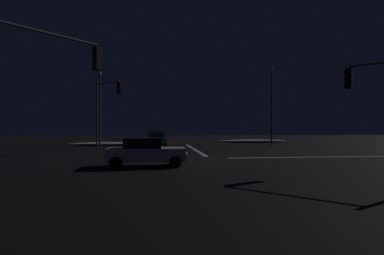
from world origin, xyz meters
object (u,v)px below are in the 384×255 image
at_px(sedan_silver, 155,138).
at_px(sedan_blue, 154,135).
at_px(streetlamp_left_near, 100,103).
at_px(sedan_gray, 158,136).
at_px(streetlamp_right_near, 271,101).
at_px(sedan_red, 155,137).
at_px(sedan_white_crossing, 146,152).
at_px(sedan_green, 157,140).
at_px(traffic_signal_nw, 106,102).
at_px(traffic_signal_sw, 44,73).

relative_size(sedan_silver, sedan_blue, 1.00).
relative_size(sedan_silver, streetlamp_left_near, 0.51).
xyz_separation_m(sedan_gray, streetlamp_right_near, (13.71, -14.40, 4.57)).
distance_m(sedan_red, sedan_white_crossing, 26.30).
bearing_deg(streetlamp_left_near, sedan_white_crossing, -72.35).
height_order(sedan_green, sedan_silver, same).
distance_m(sedan_white_crossing, traffic_signal_nw, 13.50).
bearing_deg(streetlamp_left_near, sedan_gray, 65.69).
distance_m(sedan_gray, traffic_signal_sw, 37.55).
height_order(traffic_signal_sw, traffic_signal_nw, traffic_signal_nw).
bearing_deg(traffic_signal_nw, sedan_white_crossing, -71.18).
distance_m(traffic_signal_sw, streetlamp_right_near, 29.12).
distance_m(sedan_blue, traffic_signal_sw, 42.85).
distance_m(sedan_blue, traffic_signal_nw, 26.61).
distance_m(sedan_green, streetlamp_right_near, 14.82).
bearing_deg(streetlamp_right_near, sedan_white_crossing, -127.80).
height_order(sedan_blue, traffic_signal_nw, traffic_signal_nw).
height_order(traffic_signal_nw, streetlamp_right_near, streetlamp_right_near).
bearing_deg(streetlamp_right_near, traffic_signal_sw, -128.72).
height_order(sedan_gray, sedan_white_crossing, same).
xyz_separation_m(sedan_blue, streetlamp_left_near, (-5.91, -19.82, 4.12)).
bearing_deg(sedan_gray, sedan_red, -93.59).
distance_m(sedan_silver, sedan_gray, 11.99).
relative_size(sedan_silver, traffic_signal_nw, 0.65).
bearing_deg(sedan_silver, sedan_blue, 90.78).
bearing_deg(traffic_signal_sw, sedan_gray, 83.09).
height_order(sedan_green, streetlamp_left_near, streetlamp_left_near).
xyz_separation_m(traffic_signal_sw, streetlamp_left_near, (-2.01, 22.71, 0.59)).
bearing_deg(sedan_green, sedan_white_crossing, -92.08).
distance_m(sedan_green, sedan_white_crossing, 15.46).
bearing_deg(sedan_silver, sedan_white_crossing, -90.74).
bearing_deg(sedan_blue, sedan_silver, -89.22).
bearing_deg(sedan_red, traffic_signal_sw, -97.62).
bearing_deg(traffic_signal_nw, streetlamp_left_near, 105.31).
distance_m(sedan_silver, traffic_signal_nw, 10.38).
relative_size(sedan_gray, sedan_white_crossing, 1.00).
bearing_deg(sedan_white_crossing, sedan_silver, 89.26).
bearing_deg(sedan_gray, traffic_signal_sw, -96.91).
distance_m(sedan_green, traffic_signal_sw, 20.47).
relative_size(sedan_white_crossing, traffic_signal_sw, 0.69).
height_order(sedan_red, streetlamp_left_near, streetlamp_left_near).
distance_m(sedan_silver, sedan_blue, 17.41).
bearing_deg(sedan_green, sedan_blue, 91.33).
xyz_separation_m(sedan_gray, sedan_blue, (-0.59, 5.42, 0.00)).
bearing_deg(sedan_blue, streetlamp_right_near, -54.18).
xyz_separation_m(sedan_silver, traffic_signal_sw, (-4.14, -25.12, 3.53)).
relative_size(sedan_silver, sedan_gray, 1.00).
height_order(sedan_red, sedan_blue, same).
bearing_deg(sedan_red, sedan_green, -88.14).
bearing_deg(sedan_green, sedan_gray, 89.80).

